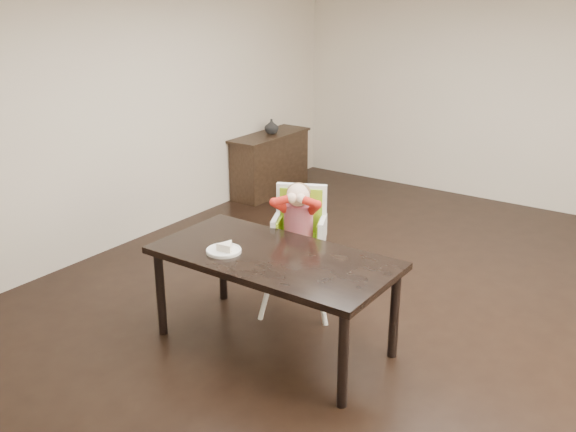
% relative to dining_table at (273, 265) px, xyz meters
% --- Properties ---
extents(ground, '(7.00, 7.00, 0.00)m').
position_rel_dining_table_xyz_m(ground, '(0.47, 0.96, -0.67)').
color(ground, black).
rests_on(ground, ground).
extents(room_walls, '(6.02, 7.02, 2.71)m').
position_rel_dining_table_xyz_m(room_walls, '(0.47, 0.96, 1.18)').
color(room_walls, beige).
rests_on(room_walls, ground).
extents(dining_table, '(1.80, 0.90, 0.75)m').
position_rel_dining_table_xyz_m(dining_table, '(0.00, 0.00, 0.00)').
color(dining_table, black).
rests_on(dining_table, ground).
extents(high_chair, '(0.62, 0.62, 1.11)m').
position_rel_dining_table_xyz_m(high_chair, '(-0.20, 0.63, 0.11)').
color(high_chair, white).
rests_on(high_chair, ground).
extents(plate, '(0.33, 0.33, 0.07)m').
position_rel_dining_table_xyz_m(plate, '(-0.32, -0.17, 0.11)').
color(plate, white).
rests_on(plate, dining_table).
extents(sideboard, '(0.44, 1.26, 0.79)m').
position_rel_dining_table_xyz_m(sideboard, '(-2.31, 3.08, -0.27)').
color(sideboard, black).
rests_on(sideboard, ground).
extents(vase, '(0.23, 0.24, 0.18)m').
position_rel_dining_table_xyz_m(vase, '(-2.31, 3.12, 0.21)').
color(vase, '#99999E').
rests_on(vase, sideboard).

